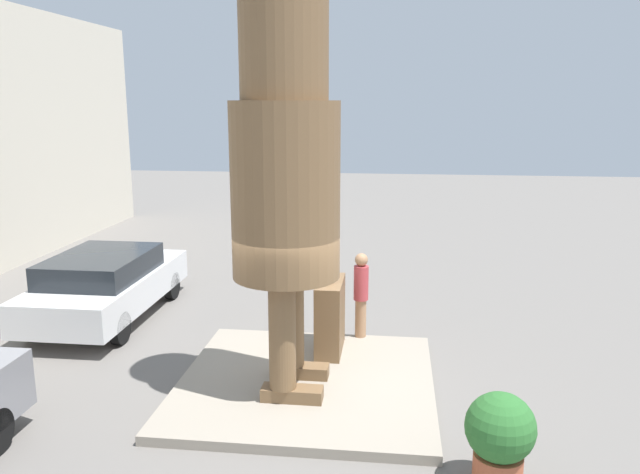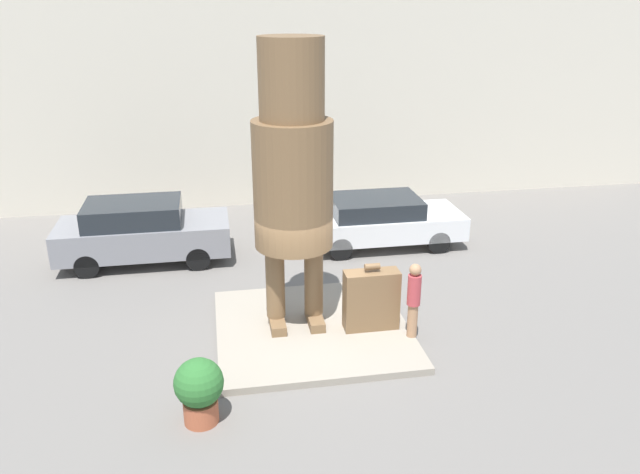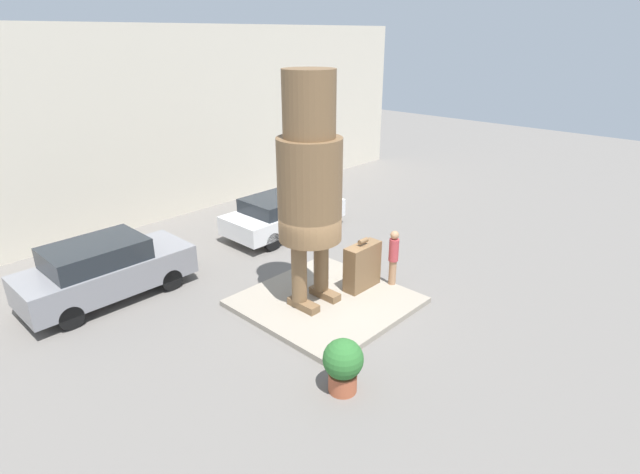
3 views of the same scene
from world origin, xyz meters
The scene contains 9 objects.
ground_plane centered at (0.00, 0.00, 0.00)m, with size 60.00×60.00×0.00m, color slate.
pedestal centered at (0.00, 0.00, 0.07)m, with size 3.96×3.94×0.14m.
building_backdrop centered at (0.00, 9.13, 3.48)m, with size 28.00×0.60×6.96m.
statue_figure centered at (-0.33, 0.24, 3.53)m, with size 1.56×1.56×5.78m.
giant_suitcase centered at (1.18, -0.25, 0.78)m, with size 1.12×0.43×1.44m.
tourist centered at (1.92, -0.74, 1.01)m, with size 0.27×0.27×1.58m.
parked_car_grey centered at (-3.78, 4.48, 0.86)m, with size 4.40×1.81×1.65m.
parked_car_white centered at (2.69, 4.54, 0.75)m, with size 4.41×1.89×1.40m.
planter_pot centered at (-2.29, -2.57, 0.64)m, with size 0.81×0.81×1.16m.
Camera 2 is at (-1.85, -11.32, 6.58)m, focal length 35.00 mm.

